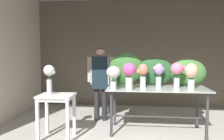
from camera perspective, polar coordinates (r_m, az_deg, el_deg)
ground_plane at (r=4.98m, az=5.92°, el=-13.41°), size 7.97×7.97×0.00m
wall_back at (r=6.54m, az=6.06°, el=4.07°), size 5.65×0.12×2.95m
wall_left at (r=5.51m, az=-24.86°, el=3.55°), size 0.12×3.74×2.95m
display_table_glass at (r=4.49m, az=11.02°, el=-6.00°), size 1.86×0.85×0.86m
side_table_white at (r=4.21m, az=-13.43°, el=-7.67°), size 0.60×0.49×0.79m
florist at (r=5.12m, az=-2.81°, el=-1.55°), size 0.58×0.24×1.61m
foliage_backdrop at (r=4.73m, az=10.42°, el=-0.21°), size 1.92×0.31×0.65m
vase_lilac_anemones at (r=4.50m, az=11.46°, el=-0.69°), size 0.22×0.18×0.45m
vase_rosy_hydrangea at (r=4.42m, az=15.76°, el=-0.36°), size 0.27×0.24×0.48m
vase_ivory_lilies at (r=4.13m, az=0.38°, el=-1.16°), size 0.25×0.25×0.41m
vase_peach_carnations at (r=4.30m, az=18.91°, el=-0.93°), size 0.23×0.22×0.47m
vase_coral_dahlias at (r=4.42m, az=7.61°, el=-0.90°), size 0.21×0.18×0.45m
vase_blush_snapdragons at (r=4.50m, az=0.48°, el=-0.97°), size 0.19×0.19×0.40m
vase_fuchsia_roses at (r=4.10m, az=4.27°, el=-0.83°), size 0.25×0.23×0.48m
vase_white_roses_tall at (r=4.18m, az=-15.10°, el=-1.38°), size 0.21×0.19×0.52m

